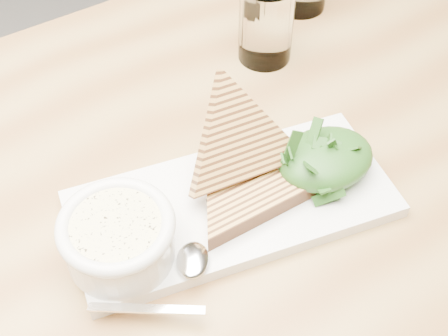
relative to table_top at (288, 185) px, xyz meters
name	(u,v)px	position (x,y,z in m)	size (l,w,h in m)	color
table_top	(288,185)	(0.00, 0.00, 0.00)	(1.34, 0.89, 0.04)	#9C7843
table_leg_br	(416,76)	(0.62, 0.40, -0.36)	(0.06, 0.06, 0.69)	#9C7843
platter	(232,204)	(-0.08, -0.01, 0.03)	(0.36, 0.16, 0.02)	white
soup_bowl	(119,242)	(-0.22, -0.03, 0.06)	(0.11, 0.11, 0.04)	white
soup	(116,226)	(-0.22, -0.03, 0.09)	(0.09, 0.09, 0.01)	beige
bowl_rim	(115,225)	(-0.22, -0.03, 0.09)	(0.12, 0.12, 0.01)	white
sandwich_flat	(244,192)	(-0.07, -0.02, 0.05)	(0.16, 0.16, 0.02)	#C59047
sandwich_lean	(240,141)	(-0.06, 0.02, 0.09)	(0.16, 0.16, 0.09)	#C59047
salad_base	(326,159)	(0.03, -0.03, 0.06)	(0.11, 0.09, 0.04)	#17410E
arugula_pile	(326,156)	(0.03, -0.03, 0.06)	(0.11, 0.10, 0.05)	#2C5721
spoon_bowl	(193,260)	(-0.16, -0.07, 0.04)	(0.03, 0.05, 0.01)	silver
spoon_handle	(147,309)	(-0.22, -0.10, 0.04)	(0.11, 0.01, 0.00)	silver
glass_near	(266,23)	(0.08, 0.21, 0.08)	(0.07, 0.07, 0.11)	white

